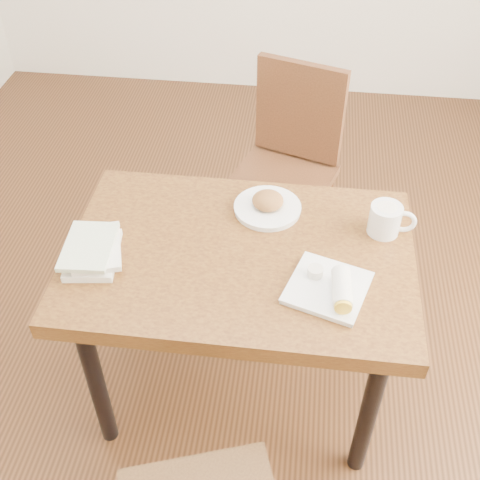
# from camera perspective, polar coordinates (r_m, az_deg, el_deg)

# --- Properties ---
(ground) EXTENTS (4.00, 5.00, 0.01)m
(ground) POSITION_cam_1_polar(r_m,az_deg,el_deg) (2.52, -0.00, -13.59)
(ground) COLOR #472814
(ground) RESTS_ON ground
(table) EXTENTS (1.12, 0.76, 0.75)m
(table) POSITION_cam_1_polar(r_m,az_deg,el_deg) (2.01, -0.00, -2.96)
(table) COLOR brown
(table) RESTS_ON ground
(chair_far) EXTENTS (0.53, 0.53, 0.95)m
(chair_far) POSITION_cam_1_polar(r_m,az_deg,el_deg) (2.72, 4.60, 7.78)
(chair_far) COLOR #4F2B16
(chair_far) RESTS_ON ground
(plate_scone) EXTENTS (0.23, 0.23, 0.07)m
(plate_scone) POSITION_cam_1_polar(r_m,az_deg,el_deg) (2.09, 2.63, 3.31)
(plate_scone) COLOR white
(plate_scone) RESTS_ON table
(coffee_mug) EXTENTS (0.16, 0.11, 0.11)m
(coffee_mug) POSITION_cam_1_polar(r_m,az_deg,el_deg) (2.04, 13.72, 1.94)
(coffee_mug) COLOR white
(coffee_mug) RESTS_ON table
(plate_burrito) EXTENTS (0.29, 0.29, 0.08)m
(plate_burrito) POSITION_cam_1_polar(r_m,az_deg,el_deg) (1.82, 8.69, -4.50)
(plate_burrito) COLOR white
(plate_burrito) RESTS_ON table
(book_stack) EXTENTS (0.21, 0.26, 0.06)m
(book_stack) POSITION_cam_1_polar(r_m,az_deg,el_deg) (1.96, -13.77, -0.97)
(book_stack) COLOR white
(book_stack) RESTS_ON table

